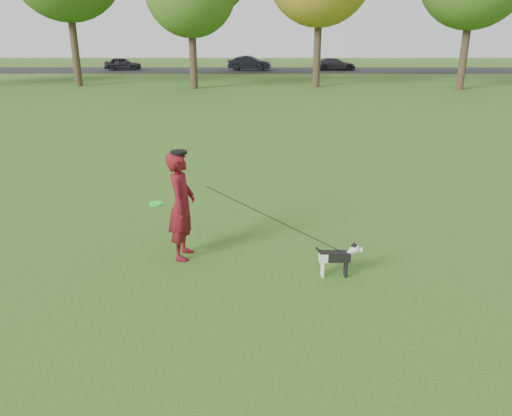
{
  "coord_description": "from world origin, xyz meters",
  "views": [
    {
      "loc": [
        0.14,
        -7.58,
        3.74
      ],
      "look_at": [
        0.11,
        0.11,
        0.95
      ],
      "focal_mm": 35.0,
      "sensor_mm": 36.0,
      "label": 1
    }
  ],
  "objects_px": {
    "car_left": "(123,64)",
    "car_right": "(335,64)",
    "man": "(182,206)",
    "dog": "(339,256)",
    "car_mid": "(250,63)"
  },
  "relations": [
    {
      "from": "car_mid",
      "to": "car_right",
      "type": "distance_m",
      "value": 7.85
    },
    {
      "from": "car_left",
      "to": "car_mid",
      "type": "bearing_deg",
      "value": -95.86
    },
    {
      "from": "car_right",
      "to": "man",
      "type": "bearing_deg",
      "value": 169.11
    },
    {
      "from": "car_right",
      "to": "car_left",
      "type": "bearing_deg",
      "value": 90.96
    },
    {
      "from": "man",
      "to": "car_mid",
      "type": "xyz_separation_m",
      "value": [
        0.49,
        39.73,
        -0.27
      ]
    },
    {
      "from": "car_left",
      "to": "car_right",
      "type": "height_order",
      "value": "car_left"
    },
    {
      "from": "dog",
      "to": "car_mid",
      "type": "distance_m",
      "value": 40.5
    },
    {
      "from": "car_left",
      "to": "car_mid",
      "type": "xyz_separation_m",
      "value": [
        11.66,
        0.0,
        0.07
      ]
    },
    {
      "from": "man",
      "to": "dog",
      "type": "relative_size",
      "value": 2.44
    },
    {
      "from": "man",
      "to": "car_right",
      "type": "height_order",
      "value": "man"
    },
    {
      "from": "car_mid",
      "to": "man",
      "type": "bearing_deg",
      "value": -171.94
    },
    {
      "from": "dog",
      "to": "car_left",
      "type": "xyz_separation_m",
      "value": [
        -13.72,
        40.44,
        0.23
      ]
    },
    {
      "from": "dog",
      "to": "car_mid",
      "type": "xyz_separation_m",
      "value": [
        -2.06,
        40.44,
        0.3
      ]
    },
    {
      "from": "car_left",
      "to": "car_mid",
      "type": "height_order",
      "value": "car_mid"
    },
    {
      "from": "car_left",
      "to": "car_right",
      "type": "relative_size",
      "value": 0.89
    }
  ]
}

